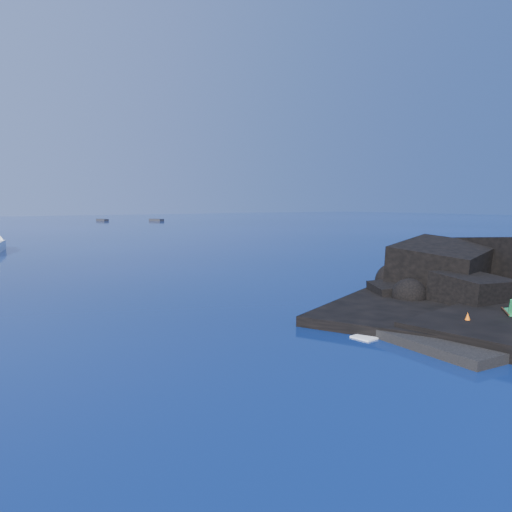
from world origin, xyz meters
The scene contains 6 objects.
ground centered at (0.00, 0.00, 0.00)m, with size 400.00×400.00×0.00m, color #031233.
beach centered at (4.50, 0.50, 0.00)m, with size 8.50×6.00×0.70m, color black.
surf_foam centered at (5.00, 5.00, 0.00)m, with size 10.00×8.00×0.06m, color white, non-canonical shape.
marker_cone centered at (3.74, 0.62, 0.64)m, with size 0.38×0.38×0.58m, color #FF670D.
distant_boat_a centered at (33.28, 131.42, 0.00)m, with size 1.44×4.63×0.62m, color #232227.
distant_boat_b centered at (45.49, 121.57, 0.00)m, with size 1.56×5.02×0.67m, color #232327.
Camera 1 is at (-14.45, -10.23, 5.28)m, focal length 35.00 mm.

